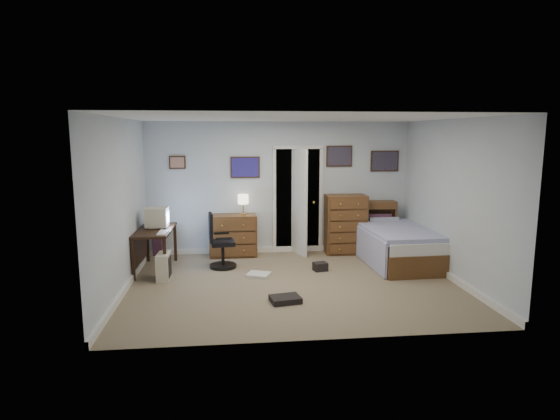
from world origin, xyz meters
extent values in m
cube|color=#84755B|center=(0.00, 0.00, -0.01)|extent=(5.00, 4.00, 0.02)
cube|color=black|center=(-2.20, 0.97, 0.68)|extent=(0.60, 1.23, 0.04)
cube|color=black|center=(-2.46, 0.41, 0.33)|extent=(0.05, 0.05, 0.66)
cube|color=black|center=(-1.97, 0.39, 0.33)|extent=(0.05, 0.05, 0.66)
cube|color=black|center=(-2.43, 1.55, 0.33)|extent=(0.05, 0.05, 0.66)
cube|color=black|center=(-1.94, 1.54, 0.33)|extent=(0.05, 0.05, 0.66)
cube|color=black|center=(-2.46, 0.98, 0.37)|extent=(0.06, 1.12, 0.47)
cube|color=beige|center=(-2.18, 1.12, 0.88)|extent=(0.37, 0.35, 0.32)
cube|color=#8CB2F2|center=(-2.00, 1.12, 0.88)|extent=(0.02, 0.26, 0.21)
cube|color=beige|center=(-2.18, 1.12, 0.71)|extent=(0.24, 0.24, 0.02)
cube|color=beige|center=(-2.02, 0.62, 0.71)|extent=(0.15, 0.38, 0.02)
cube|color=beige|center=(-2.00, 0.42, 0.21)|extent=(0.20, 0.40, 0.42)
cube|color=black|center=(-1.90, 0.42, 0.21)|extent=(0.01, 0.28, 0.33)
cylinder|color=black|center=(-1.08, 1.00, 0.03)|extent=(0.50, 0.50, 0.05)
cylinder|color=black|center=(-1.08, 1.00, 0.22)|extent=(0.06, 0.06, 0.35)
cube|color=black|center=(-1.08, 1.00, 0.43)|extent=(0.43, 0.43, 0.07)
cube|color=black|center=(-1.28, 0.98, 0.71)|extent=(0.09, 0.36, 0.49)
cube|color=black|center=(-1.06, 0.79, 0.56)|extent=(0.27, 0.07, 0.04)
cube|color=black|center=(-1.10, 1.21, 0.56)|extent=(0.27, 0.07, 0.04)
cube|color=maroon|center=(-2.32, 2.00, 0.43)|extent=(0.18, 0.18, 0.86)
cube|color=brown|center=(-0.90, 1.77, 0.39)|extent=(0.89, 0.46, 0.78)
cylinder|color=gold|center=(-0.70, 1.77, 0.79)|extent=(0.12, 0.12, 0.02)
cylinder|color=gold|center=(-0.70, 1.77, 0.91)|extent=(0.02, 0.02, 0.23)
cylinder|color=beige|center=(-0.70, 1.77, 1.07)|extent=(0.20, 0.20, 0.18)
cube|color=black|center=(0.35, 2.30, 1.00)|extent=(0.90, 0.60, 2.00)
cube|color=white|center=(-0.10, 1.97, 1.00)|extent=(0.06, 0.05, 2.00)
cube|color=white|center=(0.80, 1.97, 1.00)|extent=(0.06, 0.05, 2.00)
cube|color=white|center=(0.35, 1.97, 2.02)|extent=(0.96, 0.05, 0.06)
cube|color=white|center=(0.31, 1.86, 1.00)|extent=(0.31, 0.77, 2.00)
sphere|color=gold|center=(0.62, 1.71, 1.00)|extent=(0.06, 0.06, 0.06)
cube|color=brown|center=(1.25, 1.75, 0.56)|extent=(0.78, 0.47, 1.13)
cube|color=brown|center=(1.71, 1.88, 0.49)|extent=(1.11, 0.33, 0.98)
cube|color=black|center=(1.71, 1.79, 0.68)|extent=(1.01, 0.16, 0.33)
cube|color=maroon|center=(1.71, 1.79, 0.63)|extent=(0.88, 0.18, 0.24)
cube|color=brown|center=(2.00, 1.05, 0.19)|extent=(1.13, 2.15, 0.37)
cube|color=white|center=(2.00, 1.05, 0.47)|extent=(1.08, 2.11, 0.19)
cube|color=#6365B8|center=(2.00, 0.94, 0.58)|extent=(1.18, 1.84, 0.11)
cube|color=#6365B8|center=(1.44, 0.92, 0.30)|extent=(0.10, 1.80, 0.57)
cube|color=slate|center=(1.97, 1.84, 0.63)|extent=(0.60, 0.42, 0.14)
cube|color=#331E11|center=(-1.90, 1.98, 1.75)|extent=(0.30, 0.03, 0.24)
cube|color=#936450|center=(-1.90, 1.96, 1.75)|extent=(0.25, 0.01, 0.19)
cube|color=#331E11|center=(-0.65, 1.98, 1.65)|extent=(0.55, 0.03, 0.40)
cube|color=#1E0C59|center=(-0.65, 1.96, 1.65)|extent=(0.50, 0.01, 0.35)
cube|color=#331E11|center=(1.15, 1.98, 1.85)|extent=(0.50, 0.03, 0.40)
cube|color=black|center=(1.15, 1.96, 1.85)|extent=(0.45, 0.01, 0.35)
cube|color=#331E11|center=(2.05, 1.98, 1.75)|extent=(0.55, 0.03, 0.40)
cube|color=black|center=(2.05, 1.96, 1.75)|extent=(0.50, 0.01, 0.35)
cube|color=black|center=(-0.22, -0.78, 0.04)|extent=(0.45, 0.37, 0.08)
cube|color=silver|center=(-0.51, 0.43, 0.03)|extent=(0.44, 0.41, 0.05)
cube|color=black|center=(0.54, 0.63, 0.07)|extent=(0.25, 0.22, 0.14)
camera|label=1|loc=(-0.95, -6.83, 2.27)|focal=30.00mm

